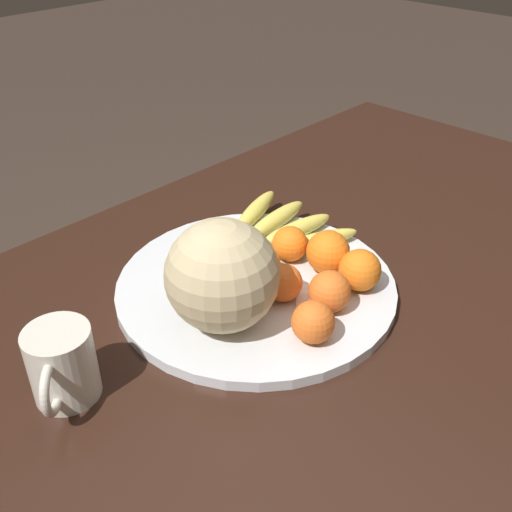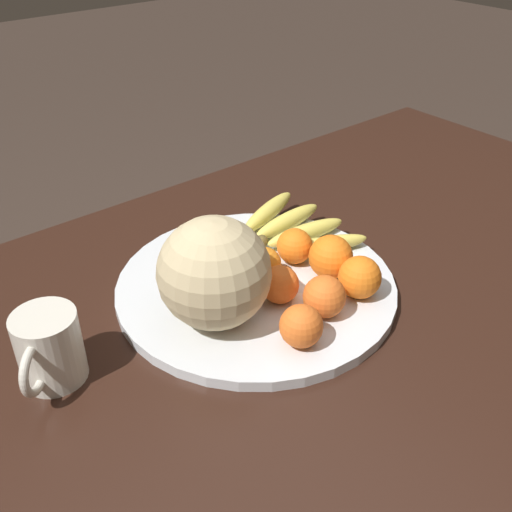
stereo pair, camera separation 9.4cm
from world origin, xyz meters
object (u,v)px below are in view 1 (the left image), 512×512
object	(u,v)px
orange_back_left	(330,291)
orange_mid_center	(263,264)
orange_back_right	(283,283)
produce_tag	(308,310)
orange_side_extra	(328,252)
kitchen_table	(300,332)
melon	(222,275)
ceramic_mug	(62,365)
fruit_bowl	(256,285)
orange_top_small	(290,244)
banana_bunch	(284,225)
orange_front_right	(313,322)
orange_front_left	(360,270)

from	to	relation	value
orange_back_left	orange_mid_center	bearing A→B (deg)	94.74
orange_back_left	orange_back_right	world-z (taller)	orange_back_left
produce_tag	orange_back_right	bearing A→B (deg)	52.57
orange_back_left	orange_side_extra	size ratio (longest dim) A/B	0.89
kitchen_table	orange_side_extra	distance (m)	0.15
melon	orange_back_right	xyz separation A→B (m)	(0.10, -0.03, -0.05)
orange_back_left	produce_tag	size ratio (longest dim) A/B	0.66
ceramic_mug	fruit_bowl	bearing A→B (deg)	-3.14
orange_mid_center	orange_top_small	xyz separation A→B (m)	(0.07, 0.01, 0.00)
kitchen_table	banana_bunch	size ratio (longest dim) A/B	7.01
banana_bunch	orange_mid_center	world-z (taller)	orange_mid_center
orange_back_left	ceramic_mug	world-z (taller)	ceramic_mug
orange_back_right	orange_mid_center	bearing A→B (deg)	73.02
melon	orange_mid_center	distance (m)	0.14
kitchen_table	orange_mid_center	world-z (taller)	orange_mid_center
banana_bunch	orange_front_right	xyz separation A→B (m)	(-0.19, -0.23, 0.01)
orange_top_small	kitchen_table	bearing A→B (deg)	-120.07
melon	orange_side_extra	size ratio (longest dim) A/B	2.28
banana_bunch	orange_top_small	bearing A→B (deg)	-130.32
kitchen_table	ceramic_mug	bearing A→B (deg)	169.75
orange_mid_center	ceramic_mug	xyz separation A→B (m)	(-0.35, 0.02, 0.01)
orange_top_small	produce_tag	bearing A→B (deg)	-127.07
melon	banana_bunch	xyz separation A→B (m)	(0.25, 0.11, -0.07)
melon	ceramic_mug	world-z (taller)	melon
orange_side_extra	produce_tag	xyz separation A→B (m)	(-0.10, -0.05, -0.03)
melon	orange_top_small	world-z (taller)	melon
melon	orange_back_left	distance (m)	0.17
orange_mid_center	orange_back_left	distance (m)	0.13
fruit_bowl	orange_mid_center	bearing A→B (deg)	-4.49
melon	orange_top_small	size ratio (longest dim) A/B	2.72
orange_front_right	orange_mid_center	distance (m)	0.17
orange_front_left	orange_front_right	distance (m)	0.15
orange_front_right	produce_tag	size ratio (longest dim) A/B	0.64
orange_top_small	produce_tag	world-z (taller)	orange_top_small
orange_front_left	orange_mid_center	world-z (taller)	orange_front_left
orange_front_left	orange_side_extra	xyz separation A→B (m)	(0.00, 0.07, 0.00)
orange_mid_center	orange_back_left	world-z (taller)	orange_back_left
melon	produce_tag	bearing A→B (deg)	-35.29
melon	orange_front_right	bearing A→B (deg)	-63.49
orange_front_right	orange_back_right	distance (m)	0.10
orange_front_left	produce_tag	distance (m)	0.11
orange_back_right	orange_side_extra	world-z (taller)	orange_side_extra
orange_front_right	orange_back_left	world-z (taller)	orange_back_left
banana_bunch	produce_tag	xyz separation A→B (m)	(-0.15, -0.18, -0.01)
orange_front_right	orange_back_left	distance (m)	0.08
fruit_bowl	orange_side_extra	xyz separation A→B (m)	(0.11, -0.06, 0.04)
orange_front_left	orange_back_left	world-z (taller)	orange_front_left
orange_front_left	orange_back_right	size ratio (longest dim) A/B	1.13
banana_bunch	orange_mid_center	distance (m)	0.15
orange_front_right	orange_back_right	xyz separation A→B (m)	(0.04, 0.09, -0.00)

